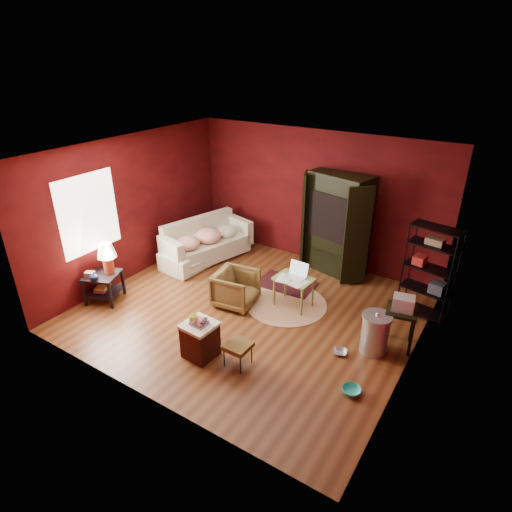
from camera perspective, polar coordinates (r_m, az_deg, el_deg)
The scene contains 18 objects.
room at distance 7.04m, azimuth -1.22°, elevation 2.38°, with size 5.54×5.04×2.84m.
sofa at distance 9.38m, azimuth -7.04°, elevation 1.71°, with size 2.00×0.59×0.78m, color beige.
armchair at distance 7.70m, azimuth -2.72°, elevation -4.14°, with size 0.70×0.65×0.72m, color black.
pet_bowl_steel at distance 6.79m, azimuth 11.19°, elevation -11.91°, with size 0.22×0.05×0.22m, color silver.
pet_bowl_turquoise at distance 6.15m, azimuth 12.68°, elevation -16.53°, with size 0.26×0.08×0.26m, color #2AC6C4.
vase at distance 8.04m, azimuth -20.79°, elevation -2.52°, with size 0.16×0.16×0.16m, color #0C123D.
mug at distance 6.33m, azimuth -8.32°, elevation -8.14°, with size 0.13×0.11×0.13m, color #F5F377.
side_table at distance 8.18m, azimuth -19.51°, elevation -1.36°, with size 0.74×0.74×1.11m.
sofa_cushions at distance 9.38m, azimuth -6.75°, elevation 1.86°, with size 1.28×2.13×0.83m.
hamper at distance 6.57m, azimuth -7.45°, elevation -10.94°, with size 0.50×0.50×0.66m.
footstool at distance 6.35m, azimuth -2.44°, elevation -11.98°, with size 0.37×0.37×0.37m.
rug_round at distance 7.89m, azimuth 4.03°, elevation -6.38°, with size 1.50×1.50×0.01m.
rug_oriental at distance 8.51m, azimuth 4.03°, elevation -3.71°, with size 1.14×0.79×0.01m.
laptop_desk at distance 7.60m, azimuth 5.12°, elevation -3.34°, with size 0.70×0.55×0.82m.
tv_armoire at distance 8.74m, azimuth 10.79°, elevation 4.46°, with size 1.58×1.09×2.07m.
wire_shelving at distance 7.68m, azimuth 22.22°, elevation -1.61°, with size 0.86×0.49×1.66m.
small_stand at distance 6.87m, azimuth 18.91°, elevation -6.78°, with size 0.52×0.52×0.89m.
trash_can at distance 6.82m, azimuth 15.58°, elevation -9.90°, with size 0.50×0.50×0.71m.
Camera 1 is at (3.57, -5.35, 4.24)m, focal length 30.00 mm.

